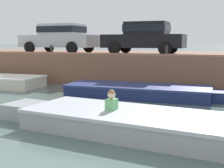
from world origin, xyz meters
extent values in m
plane|color=#4C605B|center=(0.00, 5.82, 0.00)|extent=(400.00, 400.00, 0.00)
cube|color=brown|center=(0.00, 14.64, 0.75)|extent=(60.00, 6.00, 1.50)
cube|color=#9F6C52|center=(0.00, 11.76, 1.54)|extent=(60.00, 0.24, 0.08)
cube|color=navy|center=(-0.56, 9.68, 0.19)|extent=(5.48, 2.10, 0.38)
cube|color=navy|center=(-0.56, 9.68, 0.42)|extent=(5.55, 2.17, 0.08)
cube|color=brown|center=(-0.96, 9.65, 0.32)|extent=(0.33, 1.63, 0.06)
cube|color=#93999E|center=(1.04, 5.09, 0.21)|extent=(5.92, 2.46, 0.42)
cube|color=#93999E|center=(-2.40, 5.41, 0.21)|extent=(1.25, 1.17, 0.42)
cube|color=#B1B7BD|center=(1.04, 5.09, 0.46)|extent=(5.98, 2.52, 0.08)
cube|color=brown|center=(1.47, 5.05, 0.36)|extent=(0.40, 1.76, 0.06)
cube|color=#66B26B|center=(0.18, 5.17, 0.54)|extent=(0.23, 0.34, 0.44)
sphere|color=beige|center=(0.18, 5.17, 0.86)|extent=(0.19, 0.19, 0.19)
sphere|color=olive|center=(0.18, 5.17, 0.90)|extent=(0.17, 0.17, 0.17)
cube|color=#B7BABC|center=(-6.14, 13.24, 2.12)|extent=(4.33, 1.90, 0.64)
cube|color=#B7BABC|center=(-5.97, 13.24, 2.74)|extent=(2.19, 1.61, 0.60)
cube|color=black|center=(-5.97, 13.24, 2.74)|extent=(2.28, 1.65, 0.33)
cylinder|color=black|center=(-7.50, 12.40, 1.80)|extent=(0.61, 0.20, 0.60)
cylinder|color=black|center=(-7.43, 14.18, 1.80)|extent=(0.61, 0.20, 0.60)
cylinder|color=black|center=(-4.86, 12.30, 1.80)|extent=(0.61, 0.20, 0.60)
cylinder|color=black|center=(-4.79, 14.08, 1.80)|extent=(0.61, 0.20, 0.60)
cube|color=black|center=(-1.38, 13.24, 2.12)|extent=(3.96, 1.76, 0.64)
cube|color=black|center=(-1.22, 13.25, 2.74)|extent=(1.99, 1.52, 0.60)
cube|color=black|center=(-1.22, 13.25, 2.74)|extent=(2.07, 1.56, 0.33)
cylinder|color=black|center=(-2.58, 12.36, 1.80)|extent=(0.60, 0.19, 0.60)
cylinder|color=black|center=(-2.61, 14.09, 1.80)|extent=(0.60, 0.19, 0.60)
cylinder|color=black|center=(-0.14, 12.40, 1.80)|extent=(0.60, 0.19, 0.60)
cylinder|color=black|center=(-0.18, 14.13, 1.80)|extent=(0.60, 0.19, 0.60)
cylinder|color=#2D2B28|center=(-5.79, 11.89, 1.67)|extent=(0.14, 0.14, 0.35)
sphere|color=#2D2B28|center=(-5.79, 11.89, 1.87)|extent=(0.15, 0.15, 0.15)
cylinder|color=#2D2B28|center=(0.04, 11.89, 1.67)|extent=(0.14, 0.14, 0.35)
sphere|color=#2D2B28|center=(0.04, 11.89, 1.87)|extent=(0.15, 0.15, 0.15)
camera|label=1|loc=(2.92, -1.59, 2.13)|focal=50.00mm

